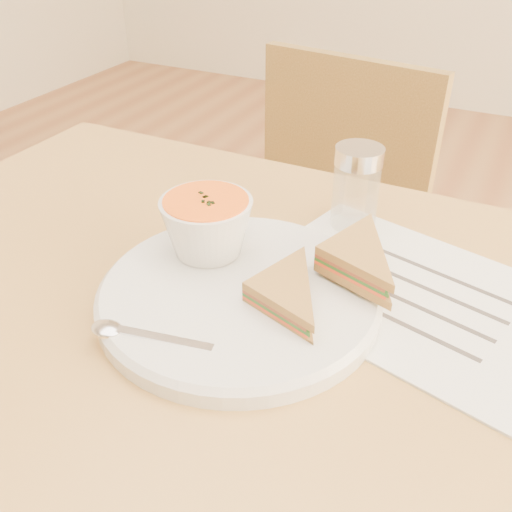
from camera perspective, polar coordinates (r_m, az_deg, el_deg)
The scene contains 9 objects.
dining_table at distance 0.89m, azimuth -2.00°, elevation -23.90°, with size 1.00×0.70×0.75m, color #A16832, non-canonical shape.
chair_far at distance 1.18m, azimuth 3.96°, elevation -2.80°, with size 0.38×0.38×0.85m, color brown, non-canonical shape.
plate at distance 0.61m, azimuth -1.69°, elevation -4.01°, with size 0.30×0.30×0.02m, color silver, non-canonical shape.
soup_bowl at distance 0.64m, azimuth -4.89°, elevation 2.71°, with size 0.10×0.10×0.07m, color silver, non-canonical shape.
sandwich_half_a at distance 0.57m, azimuth -1.39°, elevation -3.81°, with size 0.09×0.09×0.03m, color olive, non-canonical shape.
sandwich_half_b at distance 0.60m, azimuth 5.85°, elevation -0.24°, with size 0.10×0.10×0.03m, color olive, non-canonical shape.
spoon at distance 0.54m, azimuth -10.02°, elevation -8.05°, with size 0.17×0.03×0.01m, color silver, non-canonical shape.
paper_menu at distance 0.64m, azimuth 14.56°, elevation -3.36°, with size 0.33×0.24×0.00m, color white, non-canonical shape.
condiment_shaker at distance 0.73m, azimuth 9.96°, elevation 6.70°, with size 0.06×0.06×0.11m, color silver, non-canonical shape.
Camera 1 is at (0.24, -0.41, 1.13)m, focal length 40.00 mm.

